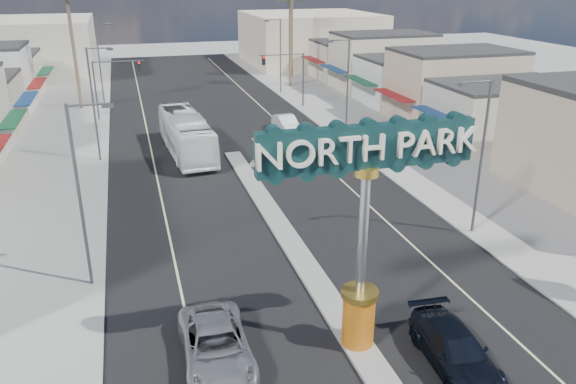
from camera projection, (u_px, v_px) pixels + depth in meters
ground at (230, 150)px, 48.05m from camera, size 160.00×160.00×0.00m
road at (230, 150)px, 48.05m from camera, size 20.00×120.00×0.01m
median_island at (280, 225)px, 33.72m from camera, size 1.30×30.00×0.16m
sidewalk_left at (56, 164)px, 44.39m from camera, size 8.00×120.00×0.12m
sidewalk_right at (380, 137)px, 51.65m from camera, size 8.00×120.00×0.12m
storefront_row_right at (413, 76)px, 64.78m from camera, size 12.00×42.00×6.00m
backdrop_far_left at (21, 48)px, 81.08m from camera, size 20.00×20.00×8.00m
backdrop_far_right at (310, 38)px, 92.49m from camera, size 20.00×20.00×8.00m
gateway_sign at (364, 213)px, 20.84m from camera, size 8.20×1.50×9.15m
traffic_signal_left at (113, 78)px, 56.60m from camera, size 5.09×0.45×6.00m
traffic_signal_right at (288, 70)px, 61.36m from camera, size 5.09×0.45×6.00m
streetlight_l_near at (82, 188)px, 25.61m from camera, size 2.03×0.22×9.00m
streetlight_l_mid at (95, 99)px, 43.48m from camera, size 2.03×0.22×9.00m
streetlight_l_far at (101, 59)px, 63.14m from camera, size 2.03×0.22×9.00m
streetlight_r_near at (480, 151)px, 31.02m from camera, size 2.03×0.22×9.00m
streetlight_r_mid at (346, 85)px, 48.89m from camera, size 2.03×0.22×9.00m
streetlight_r_far at (279, 52)px, 68.55m from camera, size 2.03×0.22×9.00m
palm_left_far at (67, 0)px, 58.33m from camera, size 2.60×2.60×13.10m
palm_right_mid at (290, 3)px, 70.76m from camera, size 2.60×2.60×12.10m
suv_left at (216, 346)px, 21.75m from camera, size 2.69×5.67×1.56m
suv_right at (455, 349)px, 21.58m from camera, size 2.45×5.30×1.50m
car_parked_right at (286, 124)px, 53.46m from camera, size 1.85×4.74×1.54m
city_bus at (186, 134)px, 46.58m from camera, size 3.61×12.33×3.39m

